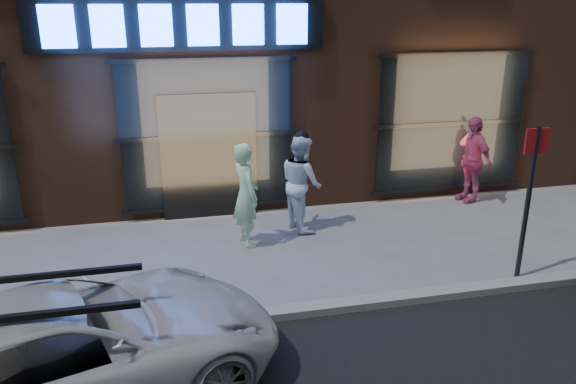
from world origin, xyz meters
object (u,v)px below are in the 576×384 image
object	(u,v)px
passerby	(472,159)
white_suv	(67,351)
sign_post	(530,190)
man_cap	(301,182)
man_bowtie	(246,195)

from	to	relation	value
passerby	white_suv	distance (m)	8.71
sign_post	man_cap	bearing A→B (deg)	134.30
white_suv	sign_post	size ratio (longest dim) A/B	1.92
sign_post	white_suv	bearing A→B (deg)	-168.92
passerby	white_suv	bearing A→B (deg)	-68.31
white_suv	sign_post	xyz separation A→B (m)	(6.26, 1.44, 0.79)
man_cap	sign_post	bearing A→B (deg)	-146.94
man_bowtie	man_cap	bearing A→B (deg)	-79.10
man_cap	passerby	xyz separation A→B (m)	(3.79, 0.66, 0.01)
man_cap	white_suv	distance (m)	5.39
man_bowtie	white_suv	distance (m)	4.34
man_cap	sign_post	xyz separation A→B (m)	(2.75, -2.64, 0.54)
white_suv	passerby	bearing A→B (deg)	-75.36
sign_post	passerby	bearing A→B (deg)	70.62
sign_post	man_bowtie	bearing A→B (deg)	148.87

